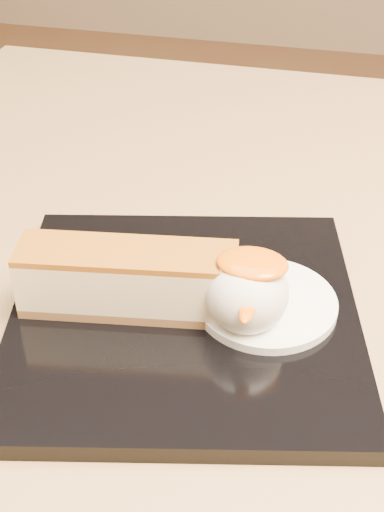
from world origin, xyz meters
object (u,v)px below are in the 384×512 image
(table, at_px, (271,440))
(dessert_plate, at_px, (185,317))
(cheesecake, at_px, (128,279))
(ice_cream_scoop, at_px, (247,293))

(table, xyz_separation_m, dessert_plate, (-0.06, -0.05, 0.16))
(cheesecake, distance_m, ice_cream_scoop, 0.08)
(ice_cream_scoop, bearing_deg, dessert_plate, 172.87)
(table, xyz_separation_m, ice_cream_scoop, (-0.02, -0.05, 0.19))
(table, bearing_deg, dessert_plate, -140.69)
(table, bearing_deg, ice_cream_scoop, -109.69)
(cheesecake, height_order, ice_cream_scoop, ice_cream_scoop)
(ice_cream_scoop, bearing_deg, table, 70.31)
(table, relative_size, dessert_plate, 3.64)
(dessert_plate, relative_size, cheesecake, 1.58)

